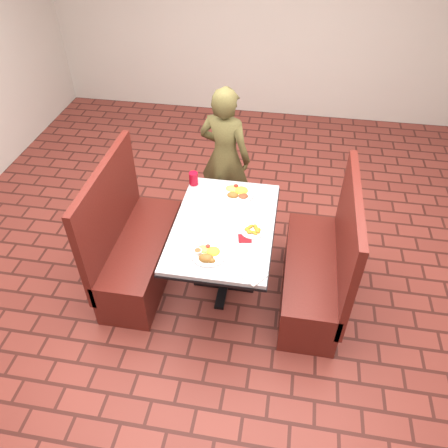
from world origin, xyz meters
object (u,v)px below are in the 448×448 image
(booth_bench_left, at_px, (136,250))
(far_dinner_plate, at_px, (237,192))
(booth_bench_right, at_px, (317,272))
(red_tumbler, at_px, (194,179))
(near_dinner_plate, at_px, (208,253))
(dining_table, at_px, (224,233))
(diner_person, at_px, (225,157))
(plantain_plate, at_px, (252,230))

(booth_bench_left, relative_size, far_dinner_plate, 4.17)
(booth_bench_right, distance_m, far_dinner_plate, 0.97)
(booth_bench_left, bearing_deg, far_dinner_plate, 26.07)
(booth_bench_right, height_order, far_dinner_plate, booth_bench_right)
(far_dinner_plate, distance_m, red_tumbler, 0.42)
(booth_bench_right, height_order, red_tumbler, booth_bench_right)
(near_dinner_plate, bearing_deg, far_dinner_plate, 82.50)
(dining_table, bearing_deg, diner_person, 99.19)
(near_dinner_plate, xyz_separation_m, plantain_plate, (0.29, 0.32, -0.02))
(near_dinner_plate, bearing_deg, dining_table, 81.41)
(red_tumbler, bearing_deg, booth_bench_left, -131.48)
(booth_bench_left, height_order, booth_bench_right, same)
(near_dinner_plate, distance_m, plantain_plate, 0.44)
(booth_bench_left, distance_m, near_dinner_plate, 0.94)
(red_tumbler, bearing_deg, near_dinner_plate, -70.80)
(near_dinner_plate, height_order, plantain_plate, near_dinner_plate)
(booth_bench_left, height_order, diner_person, diner_person)
(plantain_plate, bearing_deg, near_dinner_plate, -132.18)
(booth_bench_left, xyz_separation_m, plantain_plate, (1.03, -0.05, 0.43))
(dining_table, distance_m, far_dinner_plate, 0.43)
(plantain_plate, distance_m, red_tumbler, 0.81)
(diner_person, distance_m, red_tumbler, 0.56)
(plantain_plate, bearing_deg, red_tumbler, 137.39)
(dining_table, relative_size, far_dinner_plate, 4.21)
(dining_table, bearing_deg, booth_bench_left, 180.00)
(diner_person, height_order, plantain_plate, diner_person)
(diner_person, bearing_deg, booth_bench_left, 73.15)
(booth_bench_left, relative_size, booth_bench_right, 1.00)
(booth_bench_left, bearing_deg, booth_bench_right, 0.00)
(booth_bench_left, distance_m, far_dinner_plate, 1.04)
(dining_table, bearing_deg, booth_bench_right, 0.00)
(red_tumbler, bearing_deg, far_dinner_plate, -11.40)
(booth_bench_left, height_order, plantain_plate, booth_bench_left)
(red_tumbler, bearing_deg, dining_table, -54.02)
(booth_bench_right, xyz_separation_m, diner_person, (-0.96, 1.01, 0.40))
(dining_table, xyz_separation_m, plantain_plate, (0.24, -0.05, 0.11))
(booth_bench_left, xyz_separation_m, booth_bench_right, (1.60, 0.00, 0.00))
(far_dinner_plate, relative_size, red_tumbler, 2.43)
(diner_person, xyz_separation_m, far_dinner_plate, (0.21, -0.60, 0.05))
(booth_bench_left, relative_size, near_dinner_plate, 4.75)
(booth_bench_right, bearing_deg, plantain_plate, -174.68)
(diner_person, bearing_deg, plantain_plate, 125.82)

